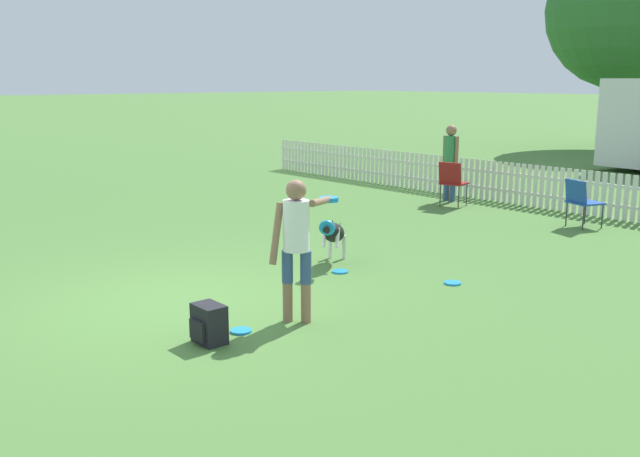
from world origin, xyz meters
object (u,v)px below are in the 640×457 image
Objects in this scene: folding_chair_center at (581,199)px; folding_chair_blue_left at (452,180)px; leaping_dog at (333,233)px; handler_person at (298,234)px; frisbee_near_dog at (340,271)px; backpack_on_grass at (209,324)px; frisbee_near_handler at (241,331)px; frisbee_midfield at (453,283)px; spectator_standing at (450,155)px; tree_left_grove at (627,10)px.

folding_chair_blue_left is at bearing 20.37° from folding_chair_center.
leaping_dog is 1.26× the size of folding_chair_center.
folding_chair_blue_left is at bearing 77.65° from handler_person.
frisbee_near_dog is 2.98m from backpack_on_grass.
folding_chair_center is at bearing 56.14° from handler_person.
frisbee_near_handler is at bearing 96.60° from backpack_on_grass.
frisbee_midfield is 5.75m from folding_chair_blue_left.
handler_person reaches higher than backpack_on_grass.
handler_person is 2.45m from leaping_dog.
folding_chair_center is (2.80, 0.08, -0.05)m from folding_chair_blue_left.
handler_person is at bearing 113.99° from folding_chair_center.
backpack_on_grass is at bearing -68.31° from frisbee_near_dog.
backpack_on_grass is at bearing 117.85° from spectator_standing.
frisbee_near_handler is 2.57m from frisbee_near_dog.
folding_chair_center is (0.89, 5.04, 0.04)m from leaping_dog.
folding_chair_blue_left reaches higher than frisbee_near_dog.
tree_left_grove is (-7.46, 18.75, 5.01)m from frisbee_midfield.
handler_person is 6.94m from folding_chair_center.
tree_left_grove is at bearing -112.42° from leaping_dog.
leaping_dog reaches higher than frisbee_near_dog.
tree_left_grove is (-7.27, 21.14, 4.07)m from handler_person.
handler_person reaches higher than leaping_dog.
frisbee_near_dog is 5.28m from folding_chair_center.
tree_left_grove is at bearing -73.12° from spectator_standing.
frisbee_near_dog is 21.00m from tree_left_grove.
frisbee_near_dog is 0.26× the size of folding_chair_center.
leaping_dog is 0.66× the size of spectator_standing.
frisbee_near_handler is at bearing -71.83° from tree_left_grove.
leaping_dog is 0.60m from frisbee_near_dog.
folding_chair_blue_left is at bearing 129.22° from frisbee_midfield.
tree_left_grove is (-7.16, 21.81, 5.01)m from frisbee_near_handler.
backpack_on_grass is 9.32m from spectator_standing.
frisbee_near_dog is (-1.16, 1.68, -0.94)m from handler_person.
spectator_standing is (-3.93, 7.36, 0.03)m from handler_person.
frisbee_near_dog is 0.24× the size of folding_chair_blue_left.
handler_person reaches higher than folding_chair_blue_left.
handler_person is 7.07× the size of frisbee_midfield.
frisbee_near_handler and frisbee_near_dog have the same top height.
leaping_dog is at bearing 98.80° from folding_chair_center.
spectator_standing reaches higher than folding_chair_center.
folding_chair_blue_left is (-2.27, 5.15, 0.55)m from frisbee_near_dog.
leaping_dog is at bearing 96.71° from folding_chair_blue_left.
frisbee_near_dog is at bearing 111.69° from backpack_on_grass.
backpack_on_grass is 0.24× the size of spectator_standing.
folding_chair_center is at bearing 84.15° from frisbee_near_dog.
leaping_dog is 6.03m from spectator_standing.
handler_person is at bearing -94.47° from frisbee_midfield.
folding_chair_blue_left is at bearing -107.95° from leaping_dog.
backpack_on_grass is (0.05, -0.41, 0.18)m from frisbee_near_handler.
frisbee_midfield is 4.61m from folding_chair_center.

